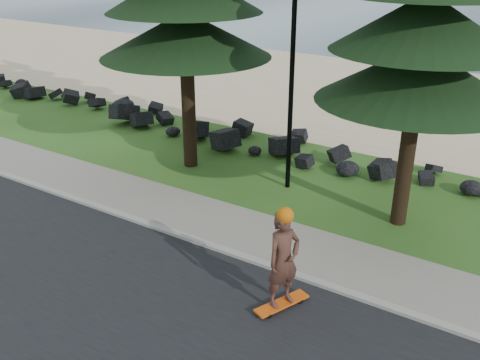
% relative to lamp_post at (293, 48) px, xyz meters
% --- Properties ---
extents(ground, '(160.00, 160.00, 0.00)m').
position_rel_lamp_post_xyz_m(ground, '(0.00, -3.20, -4.13)').
color(ground, '#2E551A').
rests_on(ground, ground).
extents(road, '(160.00, 7.00, 0.02)m').
position_rel_lamp_post_xyz_m(road, '(0.00, -7.70, -4.12)').
color(road, black).
rests_on(road, ground).
extents(kerb, '(160.00, 0.20, 0.10)m').
position_rel_lamp_post_xyz_m(kerb, '(0.00, -4.10, -4.08)').
color(kerb, '#A5A395').
rests_on(kerb, ground).
extents(sidewalk, '(160.00, 2.00, 0.08)m').
position_rel_lamp_post_xyz_m(sidewalk, '(0.00, -3.00, -4.09)').
color(sidewalk, gray).
rests_on(sidewalk, ground).
extents(beach_sand, '(160.00, 15.00, 0.01)m').
position_rel_lamp_post_xyz_m(beach_sand, '(0.00, 11.30, -4.13)').
color(beach_sand, beige).
rests_on(beach_sand, ground).
extents(seawall_boulders, '(60.00, 2.40, 1.10)m').
position_rel_lamp_post_xyz_m(seawall_boulders, '(0.00, 2.40, -4.13)').
color(seawall_boulders, black).
rests_on(seawall_boulders, ground).
extents(lamp_post, '(0.25, 0.14, 8.14)m').
position_rel_lamp_post_xyz_m(lamp_post, '(0.00, 0.00, 0.00)').
color(lamp_post, black).
rests_on(lamp_post, ground).
extents(skateboarder, '(0.74, 1.24, 2.27)m').
position_rel_lamp_post_xyz_m(skateboarder, '(2.63, -5.23, -3.00)').
color(skateboarder, '#EB550D').
rests_on(skateboarder, ground).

